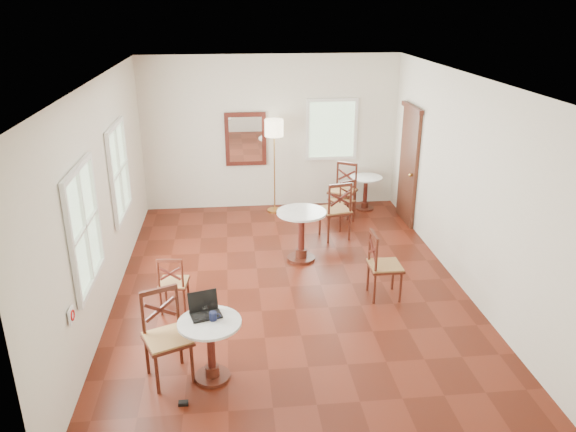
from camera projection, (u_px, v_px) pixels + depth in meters
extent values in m
plane|color=#591C0F|center=(290.00, 287.00, 8.17)|extent=(7.00, 7.00, 0.00)
cube|color=silver|center=(271.00, 133.00, 10.86)|extent=(5.00, 0.02, 3.00)
cube|color=silver|center=(338.00, 331.00, 4.38)|extent=(5.00, 0.02, 3.00)
cube|color=silver|center=(104.00, 196.00, 7.38)|extent=(0.02, 7.00, 3.00)
cube|color=silver|center=(465.00, 184.00, 7.87)|extent=(0.02, 7.00, 3.00)
cube|color=white|center=(290.00, 79.00, 7.08)|extent=(5.00, 7.00, 0.02)
cube|color=#4F2616|center=(408.00, 167.00, 10.25)|extent=(0.06, 0.90, 2.10)
cube|color=#4A1D12|center=(412.00, 108.00, 9.85)|extent=(0.08, 1.02, 0.08)
sphere|color=#BF8C3F|center=(410.00, 175.00, 9.96)|extent=(0.07, 0.07, 0.07)
cube|color=#4F1B15|center=(246.00, 139.00, 10.81)|extent=(0.80, 0.05, 1.05)
cube|color=white|center=(246.00, 140.00, 10.79)|extent=(0.64, 0.02, 0.88)
cube|color=white|center=(71.00, 315.00, 5.64)|extent=(0.02, 0.16, 0.16)
torus|color=red|center=(73.00, 315.00, 5.64)|extent=(0.02, 0.12, 0.12)
cube|color=white|center=(84.00, 227.00, 6.25)|extent=(0.06, 1.22, 1.42)
cube|color=white|center=(119.00, 171.00, 8.29)|extent=(0.06, 1.22, 1.42)
cube|color=white|center=(332.00, 130.00, 10.93)|extent=(1.02, 0.06, 1.22)
cylinder|color=#4A1D12|center=(213.00, 376.00, 6.19)|extent=(0.39, 0.39, 0.04)
cylinder|color=#4A1D12|center=(212.00, 370.00, 6.17)|extent=(0.16, 0.16, 0.12)
cylinder|color=#4F1B15|center=(211.00, 348.00, 6.06)|extent=(0.09, 0.09, 0.59)
cylinder|color=#4A1D12|center=(210.00, 326.00, 5.96)|extent=(0.14, 0.14, 0.06)
cylinder|color=white|center=(209.00, 323.00, 5.94)|extent=(0.69, 0.69, 0.03)
cylinder|color=#4A1D12|center=(301.00, 258.00, 9.02)|extent=(0.45, 0.45, 0.04)
cylinder|color=#4A1D12|center=(301.00, 253.00, 8.99)|extent=(0.18, 0.18, 0.13)
cylinder|color=#4F1B15|center=(301.00, 234.00, 8.86)|extent=(0.10, 0.10, 0.67)
cylinder|color=#4A1D12|center=(301.00, 215.00, 8.75)|extent=(0.16, 0.16, 0.07)
cylinder|color=white|center=(302.00, 212.00, 8.73)|extent=(0.79, 0.79, 0.03)
cylinder|color=#4A1D12|center=(364.00, 208.00, 11.18)|extent=(0.37, 0.37, 0.04)
cylinder|color=#4A1D12|center=(365.00, 205.00, 11.16)|extent=(0.15, 0.15, 0.11)
cylinder|color=#4F1B15|center=(365.00, 192.00, 11.06)|extent=(0.08, 0.08, 0.55)
cylinder|color=#4A1D12|center=(366.00, 180.00, 10.96)|extent=(0.13, 0.13, 0.05)
cylinder|color=white|center=(366.00, 178.00, 10.95)|extent=(0.64, 0.64, 0.03)
cylinder|color=#4A1D12|center=(188.00, 291.00, 7.66)|extent=(0.03, 0.03, 0.39)
cylinder|color=#4A1D12|center=(184.00, 302.00, 7.37)|extent=(0.03, 0.03, 0.39)
cylinder|color=#4A1D12|center=(166.00, 291.00, 7.66)|extent=(0.03, 0.03, 0.39)
cylinder|color=#4A1D12|center=(161.00, 302.00, 7.37)|extent=(0.03, 0.03, 0.39)
cube|color=#4A1D12|center=(174.00, 283.00, 7.44)|extent=(0.42, 0.42, 0.03)
cube|color=olive|center=(174.00, 282.00, 7.44)|extent=(0.40, 0.40, 0.03)
cylinder|color=#4A1D12|center=(182.00, 274.00, 7.22)|extent=(0.03, 0.03, 0.43)
cylinder|color=#4A1D12|center=(158.00, 274.00, 7.22)|extent=(0.03, 0.03, 0.43)
cube|color=#4A1D12|center=(169.00, 261.00, 7.15)|extent=(0.33, 0.06, 0.04)
cube|color=#4F1B15|center=(170.00, 274.00, 7.22)|extent=(0.28, 0.05, 0.19)
cube|color=#4F1B15|center=(170.00, 274.00, 7.22)|extent=(0.28, 0.05, 0.19)
cylinder|color=#4A1D12|center=(157.00, 374.00, 5.87)|extent=(0.04, 0.04, 0.49)
cylinder|color=#4A1D12|center=(147.00, 355.00, 6.19)|extent=(0.04, 0.04, 0.49)
cylinder|color=#4A1D12|center=(192.00, 363.00, 6.05)|extent=(0.04, 0.04, 0.49)
cylinder|color=#4A1D12|center=(181.00, 345.00, 6.37)|extent=(0.04, 0.04, 0.49)
cube|color=#4A1D12|center=(168.00, 340.00, 6.03)|extent=(0.62, 0.62, 0.03)
cube|color=olive|center=(167.00, 339.00, 6.02)|extent=(0.60, 0.60, 0.04)
cylinder|color=#4A1D12|center=(143.00, 315.00, 6.01)|extent=(0.04, 0.04, 0.54)
cylinder|color=#4A1D12|center=(177.00, 306.00, 6.18)|extent=(0.04, 0.04, 0.54)
cube|color=#4A1D12|center=(158.00, 290.00, 6.00)|extent=(0.39, 0.19, 0.05)
cube|color=#4F1B15|center=(160.00, 310.00, 6.09)|extent=(0.33, 0.16, 0.24)
cube|color=#4F1B15|center=(160.00, 310.00, 6.09)|extent=(0.33, 0.16, 0.24)
cylinder|color=#4A1D12|center=(340.00, 219.00, 10.01)|extent=(0.04, 0.04, 0.50)
cylinder|color=#4A1D12|center=(350.00, 227.00, 9.66)|extent=(0.04, 0.04, 0.50)
cylinder|color=#4A1D12|center=(320.00, 222.00, 9.89)|extent=(0.04, 0.04, 0.50)
cylinder|color=#4A1D12|center=(328.00, 230.00, 9.54)|extent=(0.04, 0.04, 0.50)
cube|color=#4A1D12|center=(335.00, 211.00, 9.68)|extent=(0.58, 0.58, 0.03)
cube|color=olive|center=(335.00, 210.00, 9.68)|extent=(0.56, 0.56, 0.04)
cylinder|color=#4A1D12|center=(351.00, 198.00, 9.47)|extent=(0.04, 0.04, 0.55)
cylinder|color=#4A1D12|center=(329.00, 201.00, 9.35)|extent=(0.04, 0.04, 0.55)
cube|color=#4A1D12|center=(341.00, 185.00, 9.32)|extent=(0.42, 0.13, 0.06)
cube|color=#4F1B15|center=(340.00, 199.00, 9.40)|extent=(0.36, 0.11, 0.24)
cube|color=#4F1B15|center=(340.00, 199.00, 9.40)|extent=(0.36, 0.11, 0.24)
cylinder|color=#4A1D12|center=(400.00, 287.00, 7.67)|extent=(0.04, 0.04, 0.46)
cylinder|color=#4A1D12|center=(374.00, 289.00, 7.64)|extent=(0.04, 0.04, 0.46)
cylinder|color=#4A1D12|center=(393.00, 275.00, 8.01)|extent=(0.04, 0.04, 0.46)
cylinder|color=#4A1D12|center=(368.00, 276.00, 7.98)|extent=(0.04, 0.04, 0.46)
cube|color=#4A1D12|center=(385.00, 267.00, 7.74)|extent=(0.45, 0.45, 0.03)
cube|color=olive|center=(385.00, 266.00, 7.73)|extent=(0.43, 0.43, 0.04)
cylinder|color=#4A1D12|center=(376.00, 257.00, 7.46)|extent=(0.04, 0.04, 0.51)
cylinder|color=#4A1D12|center=(370.00, 245.00, 7.80)|extent=(0.04, 0.04, 0.51)
cube|color=#4A1D12|center=(374.00, 235.00, 7.54)|extent=(0.04, 0.39, 0.05)
cube|color=#4F1B15|center=(373.00, 250.00, 7.63)|extent=(0.03, 0.33, 0.23)
cube|color=#4F1B15|center=(373.00, 250.00, 7.63)|extent=(0.03, 0.33, 0.23)
cylinder|color=#4A1D12|center=(343.00, 207.00, 10.74)|extent=(0.03, 0.03, 0.39)
cylinder|color=#4A1D12|center=(353.00, 212.00, 10.49)|extent=(0.03, 0.03, 0.39)
cylinder|color=#4A1D12|center=(330.00, 210.00, 10.59)|extent=(0.03, 0.03, 0.39)
cylinder|color=#4A1D12|center=(340.00, 215.00, 10.34)|extent=(0.03, 0.03, 0.39)
cube|color=#4A1D12|center=(342.00, 201.00, 10.47)|extent=(0.51, 0.51, 0.03)
cube|color=olive|center=(342.00, 200.00, 10.46)|extent=(0.49, 0.49, 0.04)
cylinder|color=#4A1D12|center=(354.00, 191.00, 10.34)|extent=(0.03, 0.03, 0.44)
cylinder|color=#4A1D12|center=(340.00, 194.00, 10.19)|extent=(0.03, 0.03, 0.44)
cube|color=#4A1D12|center=(348.00, 182.00, 10.19)|extent=(0.32, 0.17, 0.04)
cube|color=#4F1B15|center=(347.00, 192.00, 10.26)|extent=(0.27, 0.14, 0.19)
cube|color=#4F1B15|center=(347.00, 192.00, 10.26)|extent=(0.27, 0.14, 0.19)
cylinder|color=#4A1D12|center=(329.00, 205.00, 10.71)|extent=(0.04, 0.04, 0.48)
cylinder|color=#4A1D12|center=(337.00, 199.00, 11.03)|extent=(0.04, 0.04, 0.48)
cylinder|color=#4A1D12|center=(348.00, 208.00, 10.54)|extent=(0.04, 0.04, 0.48)
cylinder|color=#4A1D12|center=(355.00, 202.00, 10.86)|extent=(0.04, 0.04, 0.48)
cube|color=#4A1D12|center=(343.00, 192.00, 10.70)|extent=(0.65, 0.65, 0.03)
cube|color=olive|center=(343.00, 191.00, 10.69)|extent=(0.62, 0.62, 0.04)
cylinder|color=#4A1D12|center=(337.00, 175.00, 10.84)|extent=(0.04, 0.04, 0.53)
cylinder|color=#4A1D12|center=(356.00, 177.00, 10.68)|extent=(0.04, 0.04, 0.53)
cube|color=#4A1D12|center=(347.00, 164.00, 10.67)|extent=(0.36, 0.25, 0.05)
cube|color=#4F1B15|center=(347.00, 175.00, 10.76)|extent=(0.31, 0.21, 0.24)
cube|color=#4F1B15|center=(347.00, 175.00, 10.76)|extent=(0.31, 0.21, 0.24)
cylinder|color=#BF8C3F|center=(275.00, 210.00, 11.08)|extent=(0.29, 0.29, 0.03)
cylinder|color=#BF8C3F|center=(274.00, 171.00, 10.78)|extent=(0.03, 0.03, 1.68)
cylinder|color=beige|center=(274.00, 128.00, 10.48)|extent=(0.36, 0.36, 0.31)
cube|color=black|center=(206.00, 315.00, 6.04)|extent=(0.38, 0.31, 0.02)
cube|color=black|center=(206.00, 314.00, 6.04)|extent=(0.29, 0.20, 0.00)
cube|color=black|center=(203.00, 301.00, 6.10)|extent=(0.33, 0.15, 0.22)
cube|color=silver|center=(203.00, 301.00, 6.10)|extent=(0.29, 0.13, 0.18)
ellipsoid|color=black|center=(203.00, 320.00, 5.94)|extent=(0.11, 0.08, 0.03)
cylinder|color=#0F1434|center=(213.00, 316.00, 5.95)|extent=(0.08, 0.08, 0.10)
torus|color=#0F1434|center=(218.00, 316.00, 5.95)|extent=(0.07, 0.01, 0.07)
cylinder|color=white|center=(205.00, 311.00, 6.05)|extent=(0.06, 0.06, 0.10)
cube|color=black|center=(183.00, 403.00, 5.78)|extent=(0.10, 0.06, 0.04)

